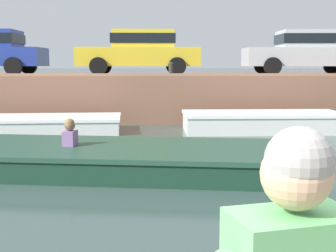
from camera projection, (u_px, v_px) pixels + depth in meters
name	position (u px, v px, depth m)	size (l,w,h in m)	color
ground_plane	(147.00, 170.00, 8.35)	(400.00, 400.00, 0.00)	#384C47
far_quay_wall	(152.00, 94.00, 17.57)	(60.00, 6.00, 1.51)	brown
far_wall_coping	(151.00, 75.00, 14.61)	(60.00, 0.24, 0.08)	#9F6C52
boat_moored_west_white	(18.00, 125.00, 12.94)	(6.22, 2.15, 0.44)	white
boat_moored_central_white	(270.00, 122.00, 13.14)	(5.28, 1.86, 0.54)	white
motorboat_passing	(103.00, 158.00, 8.32)	(7.30, 3.08, 0.93)	#193828
car_left_inner_yellow	(140.00, 50.00, 16.43)	(4.27, 2.07, 1.54)	yellow
car_centre_silver	(306.00, 50.00, 16.57)	(4.27, 2.11, 1.54)	#B7BABC
mooring_bollard_mid	(171.00, 68.00, 14.73)	(0.15, 0.15, 0.44)	#2D2B28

